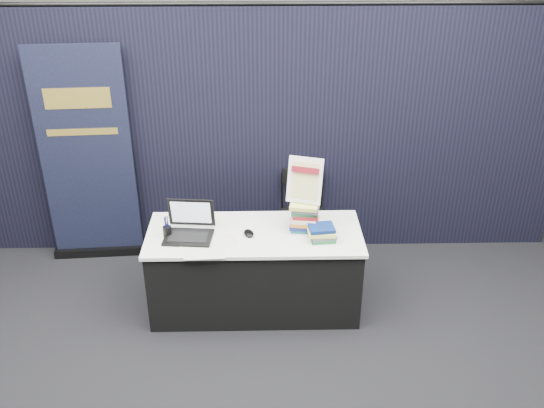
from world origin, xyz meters
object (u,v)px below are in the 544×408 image
(book_stack_tall, at_px, (304,216))
(pullup_banner, at_px, (89,170))
(display_table, at_px, (255,270))
(laptop, at_px, (189,228))
(book_stack_short, at_px, (322,233))
(stacking_chair, at_px, (303,213))
(info_sign, at_px, (305,181))

(book_stack_tall, height_order, pullup_banner, pullup_banner)
(book_stack_tall, xyz_separation_m, pullup_banner, (-1.98, 0.83, 0.07))
(display_table, relative_size, laptop, 4.36)
(book_stack_tall, bearing_deg, book_stack_short, -52.46)
(display_table, xyz_separation_m, stacking_chair, (0.46, 0.78, 0.13))
(stacking_chair, bearing_deg, pullup_banner, 176.94)
(pullup_banner, bearing_deg, display_table, -33.28)
(display_table, height_order, pullup_banner, pullup_banner)
(info_sign, distance_m, stacking_chair, 0.98)
(laptop, relative_size, stacking_chair, 0.45)
(info_sign, xyz_separation_m, pullup_banner, (-1.98, 0.80, -0.25))
(book_stack_short, bearing_deg, info_sign, 123.23)
(book_stack_short, bearing_deg, laptop, 174.95)
(pullup_banner, height_order, stacking_chair, pullup_banner)
(pullup_banner, relative_size, stacking_chair, 2.33)
(display_table, height_order, book_stack_short, book_stack_short)
(pullup_banner, xyz_separation_m, stacking_chair, (2.03, -0.10, -0.43))
(book_stack_short, height_order, pullup_banner, pullup_banner)
(laptop, height_order, book_stack_tall, laptop)
(book_stack_tall, xyz_separation_m, stacking_chair, (0.05, 0.73, -0.37))
(stacking_chair, bearing_deg, book_stack_tall, -93.84)
(display_table, distance_m, book_stack_short, 0.72)
(book_stack_tall, relative_size, info_sign, 0.65)
(info_sign, relative_size, pullup_banner, 0.18)
(info_sign, bearing_deg, laptop, -155.99)
(laptop, xyz_separation_m, info_sign, (0.96, 0.11, 0.37))
(info_sign, relative_size, stacking_chair, 0.43)
(laptop, bearing_deg, stacking_chair, 44.24)
(display_table, distance_m, laptop, 0.70)
(book_stack_tall, height_order, info_sign, info_sign)
(display_table, relative_size, stacking_chair, 1.98)
(stacking_chair, bearing_deg, display_table, -120.93)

